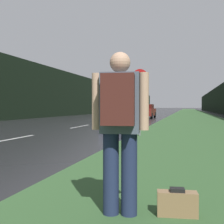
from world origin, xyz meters
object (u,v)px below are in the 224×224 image
hitchhiker_with_backpack (120,123)px  suitcase (177,204)px  car_passing_near (121,113)px  car_passing_far (146,111)px  stop_sign (140,95)px

hitchhiker_with_backpack → suitcase: 1.10m
car_passing_near → car_passing_far: bearing=-90.0°
hitchhiker_with_backpack → car_passing_far: bearing=90.3°
stop_sign → hitchhiker_with_backpack: (1.19, -8.55, -0.65)m
stop_sign → car_passing_far: (-2.45, 18.67, -0.95)m
stop_sign → car_passing_far: bearing=97.5°
stop_sign → car_passing_far: 18.85m
stop_sign → car_passing_far: stop_sign is taller
car_passing_near → car_passing_far: car_passing_near is taller
car_passing_near → car_passing_far: (0.00, 11.77, -0.04)m
stop_sign → hitchhiker_with_backpack: bearing=-82.1°
hitchhiker_with_backpack → car_passing_near: bearing=96.0°
hitchhiker_with_backpack → suitcase: bearing=7.0°
car_passing_near → stop_sign: bearing=109.6°
suitcase → car_passing_far: 27.40m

